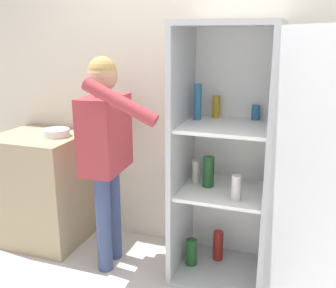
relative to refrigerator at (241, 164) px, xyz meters
name	(u,v)px	position (x,y,z in m)	size (l,w,h in m)	color
wall_back	(215,93)	(-0.28, 0.43, 0.39)	(7.00, 0.06, 2.55)	beige
refrigerator	(241,164)	(0.00, 0.00, 0.00)	(1.06, 1.15, 1.79)	#B7BABC
person	(106,140)	(-0.94, -0.08, 0.10)	(0.62, 0.57, 1.56)	#384770
counter	(43,188)	(-1.65, 0.08, -0.42)	(0.68, 0.60, 0.92)	tan
bowl	(56,133)	(-1.49, 0.10, 0.06)	(0.21, 0.21, 0.06)	white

